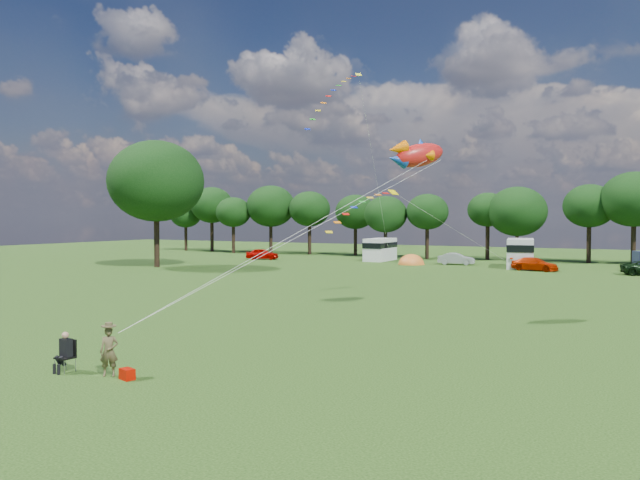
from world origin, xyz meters
The scene contains 16 objects.
ground_plane centered at (0.00, 0.00, 0.00)m, with size 180.00×180.00×0.00m, color black.
tree_line centered at (5.30, 54.99, 6.35)m, with size 102.98×10.98×10.27m.
big_tree centered at (-30.00, 28.00, 9.02)m, with size 10.00×10.00×13.28m.
car_a centered at (-26.69, 43.16, 0.68)m, with size 1.61×4.09×1.36m, color #BB0400.
car_b centered at (-3.01, 45.85, 0.65)m, with size 1.38×3.70×1.31m, color gray.
car_c centered at (5.91, 41.85, 0.65)m, with size 1.81×4.31×1.29m, color #B52300.
campervan_b centered at (-12.96, 48.08, 1.45)m, with size 2.40×5.53×2.70m.
campervan_c centered at (3.99, 44.87, 1.62)m, with size 3.63×6.50×3.01m.
tent_orange centered at (-7.51, 43.87, 0.02)m, with size 2.95×3.23×2.31m.
tent_greyblue centered at (4.87, 44.31, 0.02)m, with size 2.90×3.18×2.16m.
kite_flyer centered at (0.12, -7.07, 0.82)m, with size 0.60×0.39×1.63m, color brown.
camp_chair centered at (-1.61, -7.31, 0.81)m, with size 0.58×0.58×1.36m.
kite_bag centered at (0.97, -7.12, 0.18)m, with size 0.50×0.33×0.35m, color #B30C00.
fish_kite centered at (4.88, 9.44, 8.49)m, with size 2.89×3.24×1.85m.
streamer_kite_a centered at (-9.56, 29.48, 16.70)m, with size 3.30×5.53×5.74m.
streamer_kite_c centered at (-0.10, 14.71, 6.12)m, with size 3.03×4.93×2.78m.
Camera 1 is at (15.75, -21.79, 5.22)m, focal length 35.00 mm.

